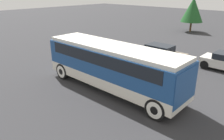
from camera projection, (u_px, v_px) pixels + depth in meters
The scene contains 4 objects.
ground_plane at pixel (112, 89), 14.26m from camera, with size 120.00×120.00×0.00m, color #2D2D30.
tour_bus at pixel (113, 63), 13.57m from camera, with size 9.80×2.59×2.93m.
parked_car_mid at pixel (161, 53), 19.58m from camera, with size 4.35×1.85×1.44m.
tree_left at pixel (193, 10), 31.87m from camera, with size 3.18×3.18×4.96m.
Camera 1 is at (8.76, -9.49, 6.18)m, focal length 35.00 mm.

